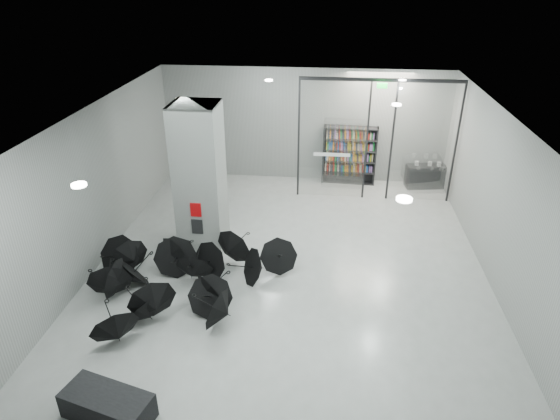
# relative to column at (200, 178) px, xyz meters

# --- Properties ---
(room) EXTENTS (14.00, 14.02, 4.01)m
(room) POSITION_rel_column_xyz_m (2.50, -2.00, 0.84)
(room) COLOR gray
(room) RESTS_ON ground
(column) EXTENTS (1.20, 1.20, 4.00)m
(column) POSITION_rel_column_xyz_m (0.00, 0.00, 0.00)
(column) COLOR slate
(column) RESTS_ON ground
(fire_cabinet) EXTENTS (0.28, 0.04, 0.38)m
(fire_cabinet) POSITION_rel_column_xyz_m (0.00, -0.62, -0.65)
(fire_cabinet) COLOR #A50A07
(fire_cabinet) RESTS_ON column
(info_panel) EXTENTS (0.30, 0.03, 0.42)m
(info_panel) POSITION_rel_column_xyz_m (0.00, -0.62, -1.15)
(info_panel) COLOR black
(info_panel) RESTS_ON column
(exit_sign) EXTENTS (0.30, 0.06, 0.15)m
(exit_sign) POSITION_rel_column_xyz_m (4.90, 3.30, 1.82)
(exit_sign) COLOR #0CE533
(exit_sign) RESTS_ON room
(glass_partition) EXTENTS (5.06, 0.08, 4.00)m
(glass_partition) POSITION_rel_column_xyz_m (4.89, 3.50, 0.18)
(glass_partition) COLOR silver
(glass_partition) RESTS_ON ground
(bench) EXTENTS (1.69, 1.07, 0.51)m
(bench) POSITION_rel_column_xyz_m (-0.22, -5.98, -1.75)
(bench) COLOR black
(bench) RESTS_ON ground
(bookshelf) EXTENTS (1.91, 0.49, 2.07)m
(bookshelf) POSITION_rel_column_xyz_m (4.14, 4.75, -0.96)
(bookshelf) COLOR black
(bookshelf) RESTS_ON ground
(shop_counter) EXTENTS (1.42, 0.76, 0.81)m
(shop_counter) POSITION_rel_column_xyz_m (6.84, 4.61, -1.60)
(shop_counter) COLOR black
(shop_counter) RESTS_ON ground
(umbrella_cluster) EXTENTS (5.18, 4.62, 1.29)m
(umbrella_cluster) POSITION_rel_column_xyz_m (-0.07, -2.38, -1.69)
(umbrella_cluster) COLOR black
(umbrella_cluster) RESTS_ON ground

